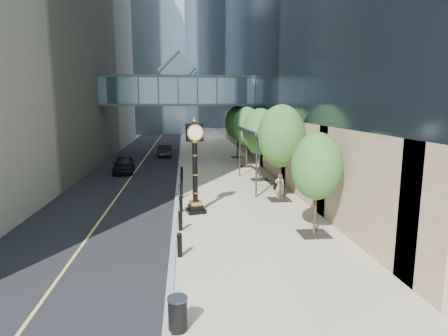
{
  "coord_description": "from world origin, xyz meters",
  "views": [
    {
      "loc": [
        -2.43,
        -13.4,
        6.16
      ],
      "look_at": [
        -0.36,
        6.16,
        2.78
      ],
      "focal_mm": 30.0,
      "sensor_mm": 36.0,
      "label": 1
    }
  ],
  "objects_px": {
    "street_clock": "(195,173)",
    "trash_bin": "(178,315)",
    "car_far": "(164,150)",
    "car_near": "(124,164)",
    "pedestrian": "(280,186)"
  },
  "relations": [
    {
      "from": "street_clock",
      "to": "trash_bin",
      "type": "distance_m",
      "value": 11.37
    },
    {
      "from": "car_far",
      "to": "car_near",
      "type": "bearing_deg",
      "value": 66.45
    },
    {
      "from": "trash_bin",
      "to": "car_near",
      "type": "bearing_deg",
      "value": 102.02
    },
    {
      "from": "car_near",
      "to": "car_far",
      "type": "distance_m",
      "value": 11.06
    },
    {
      "from": "car_near",
      "to": "pedestrian",
      "type": "bearing_deg",
      "value": -48.29
    },
    {
      "from": "street_clock",
      "to": "pedestrian",
      "type": "distance_m",
      "value": 6.28
    },
    {
      "from": "car_near",
      "to": "car_far",
      "type": "bearing_deg",
      "value": 68.73
    },
    {
      "from": "street_clock",
      "to": "car_near",
      "type": "relative_size",
      "value": 1.19
    },
    {
      "from": "car_near",
      "to": "car_far",
      "type": "height_order",
      "value": "car_near"
    },
    {
      "from": "trash_bin",
      "to": "pedestrian",
      "type": "height_order",
      "value": "pedestrian"
    },
    {
      "from": "pedestrian",
      "to": "car_near",
      "type": "height_order",
      "value": "pedestrian"
    },
    {
      "from": "trash_bin",
      "to": "car_near",
      "type": "height_order",
      "value": "car_near"
    },
    {
      "from": "street_clock",
      "to": "car_far",
      "type": "xyz_separation_m",
      "value": [
        -3.02,
        24.01,
        -1.61
      ]
    },
    {
      "from": "trash_bin",
      "to": "car_near",
      "type": "xyz_separation_m",
      "value": [
        -5.23,
        24.56,
        0.27
      ]
    },
    {
      "from": "pedestrian",
      "to": "car_near",
      "type": "bearing_deg",
      "value": -36.59
    }
  ]
}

